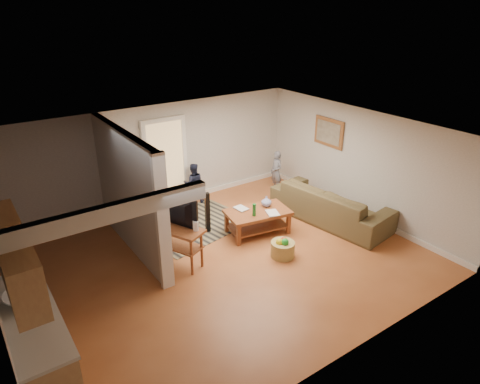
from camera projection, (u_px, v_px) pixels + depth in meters
name	position (u px, v px, depth m)	size (l,w,h in m)	color
ground	(222.00, 262.00, 8.28)	(7.50, 7.50, 0.00)	#984D26
room_shell	(156.00, 200.00, 7.45)	(7.54, 6.02, 2.52)	#AEABA7
area_rug	(195.00, 225.00, 9.64)	(2.32, 1.70, 0.01)	black
sofa	(329.00, 220.00, 9.88)	(2.77, 1.08, 0.81)	#473D23
coffee_table	(258.00, 215.00, 9.19)	(1.46, 1.00, 0.79)	brown
tv_console	(173.00, 229.00, 8.00)	(0.94, 1.33, 1.08)	brown
speaker_left	(207.00, 213.00, 9.20)	(0.09, 0.09, 0.92)	black
speaker_right	(159.00, 211.00, 9.12)	(0.11, 0.11, 1.08)	black
toy_basket	(283.00, 248.00, 8.41)	(0.47, 0.47, 0.42)	#A28A46
child	(275.00, 191.00, 11.39)	(0.41, 0.27, 1.11)	slate
toddler	(194.00, 202.00, 10.77)	(0.50, 0.39, 1.03)	#1C213B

